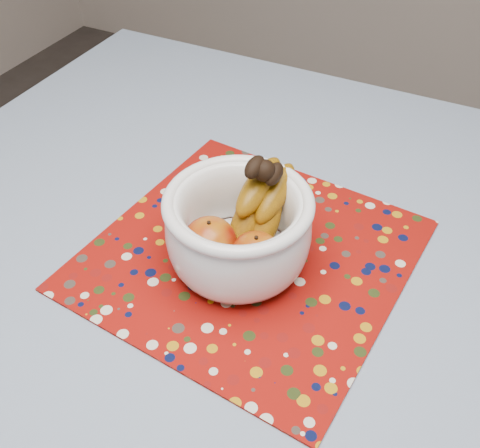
{
  "coord_description": "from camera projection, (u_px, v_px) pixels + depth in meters",
  "views": [
    {
      "loc": [
        0.18,
        -0.39,
        1.33
      ],
      "look_at": [
        -0.06,
        0.09,
        0.83
      ],
      "focal_mm": 42.0,
      "sensor_mm": 36.0,
      "label": 1
    }
  ],
  "objects": [
    {
      "name": "table",
      "position": [
        251.0,
        364.0,
        0.76
      ],
      "size": [
        1.2,
        1.2,
        0.75
      ],
      "color": "brown",
      "rests_on": "ground"
    },
    {
      "name": "tablecloth",
      "position": [
        252.0,
        327.0,
        0.71
      ],
      "size": [
        1.32,
        1.32,
        0.01
      ],
      "primitive_type": "cube",
      "color": "slate",
      "rests_on": "table"
    },
    {
      "name": "placemat",
      "position": [
        249.0,
        254.0,
        0.79
      ],
      "size": [
        0.45,
        0.45,
        0.0
      ],
      "primitive_type": "cube",
      "rotation": [
        0.0,
        0.0,
        -0.1
      ],
      "color": "maroon",
      "rests_on": "tablecloth"
    },
    {
      "name": "fruit_bowl",
      "position": [
        244.0,
        224.0,
        0.73
      ],
      "size": [
        0.19,
        0.2,
        0.16
      ],
      "color": "white",
      "rests_on": "placemat"
    }
  ]
}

